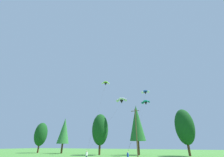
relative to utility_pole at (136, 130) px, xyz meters
The scene contains 12 objects.
treeline_tree_a 40.76m from the utility_pole, behind, with size 4.75×4.75×10.91m.
treeline_tree_b 30.45m from the utility_pole, 165.73° to the left, with size 4.28×4.28×12.16m.
treeline_tree_c 13.89m from the utility_pole, 159.30° to the left, with size 5.03×5.03×11.96m.
treeline_tree_d 10.09m from the utility_pole, 102.88° to the left, with size 4.87×4.87×14.85m.
treeline_tree_e 15.41m from the utility_pole, 41.40° to the left, with size 5.16×5.16×12.45m.
utility_pole is the anchor object (origin of this frame).
kite_flyer_near 14.20m from the utility_pole, 123.24° to the right, with size 0.28×0.58×1.69m.
kite_flyer_mid 12.82m from the utility_pole, 83.48° to the right, with size 0.28×0.58×1.69m.
parafoil_kite_high_lime_white 22.74m from the utility_pole, 150.18° to the left, with size 6.57×19.26×23.32m.
parafoil_kite_mid_teal 10.81m from the utility_pole, 73.31° to the left, with size 3.09×18.84×14.29m.
parafoil_kite_far_white 13.81m from the utility_pole, 132.45° to the left, with size 4.11×18.67×16.21m.
parafoil_kite_low_blue_white 10.17m from the utility_pole, ahead, with size 3.34×11.71×15.12m.
Camera 1 is at (12.08, 0.63, 2.70)m, focal length 23.82 mm.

